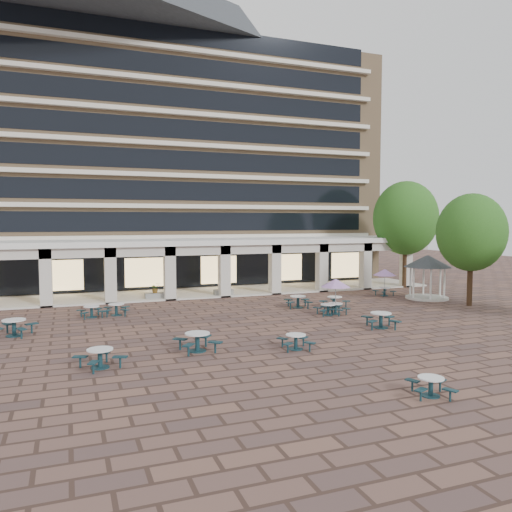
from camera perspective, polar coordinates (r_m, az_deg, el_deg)
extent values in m
plane|color=brown|center=(26.46, -0.06, -8.74)|extent=(120.00, 120.00, 0.00)
cube|color=tan|center=(50.74, -10.44, 9.78)|extent=(40.00, 15.00, 22.00)
cube|color=beige|center=(42.90, -8.47, 2.18)|extent=(36.80, 0.50, 0.35)
cube|color=black|center=(43.10, -8.55, 3.91)|extent=(35.20, 0.05, 1.60)
cube|color=beige|center=(42.90, -8.51, 5.65)|extent=(36.80, 0.50, 0.35)
cube|color=black|center=(43.18, -8.59, 7.36)|extent=(35.20, 0.05, 1.60)
cube|color=beige|center=(43.05, -8.54, 9.11)|extent=(36.80, 0.50, 0.35)
cube|color=black|center=(43.41, -8.63, 10.79)|extent=(35.20, 0.05, 1.60)
cube|color=beige|center=(43.36, -8.58, 12.53)|extent=(36.80, 0.50, 0.35)
cube|color=black|center=(43.80, -8.66, 14.17)|extent=(35.20, 0.05, 1.60)
cube|color=beige|center=(43.83, -8.62, 15.90)|extent=(36.80, 0.50, 0.35)
cube|color=black|center=(44.33, -8.70, 17.48)|extent=(35.20, 0.05, 1.60)
cube|color=beige|center=(44.44, -8.65, 19.18)|extent=(36.80, 0.50, 0.35)
cube|color=black|center=(45.01, -8.74, 20.70)|extent=(35.20, 0.05, 1.60)
cube|color=beige|center=(45.19, -8.69, 22.36)|extent=(36.80, 0.50, 0.35)
cube|color=black|center=(45.83, -8.77, 23.81)|extent=(35.20, 0.05, 1.60)
cube|color=white|center=(40.23, -7.63, 1.64)|extent=(42.00, 6.60, 0.40)
cube|color=beige|center=(37.48, -6.63, 0.79)|extent=(42.00, 0.30, 0.90)
cube|color=black|center=(43.02, -8.42, -1.42)|extent=(38.00, 0.15, 3.20)
cube|color=beige|center=(40.61, -7.58, -4.21)|extent=(42.00, 6.00, 0.12)
cube|color=beige|center=(36.77, -22.89, -2.30)|extent=(0.80, 0.80, 4.00)
cube|color=beige|center=(36.85, -16.31, -2.13)|extent=(0.80, 0.80, 4.00)
cube|color=beige|center=(37.41, -9.85, -1.94)|extent=(0.80, 0.80, 4.00)
cube|color=beige|center=(38.42, -3.65, -1.73)|extent=(0.80, 0.80, 4.00)
cube|color=beige|center=(39.86, 2.16, -1.52)|extent=(0.80, 0.80, 4.00)
cube|color=beige|center=(41.68, 7.52, -1.31)|extent=(0.80, 0.80, 4.00)
cube|color=beige|center=(43.83, 12.39, -1.11)|extent=(0.80, 0.80, 4.00)
cube|color=beige|center=(46.27, 16.77, -0.92)|extent=(0.80, 0.80, 4.00)
cube|color=#FFD88C|center=(41.91, -21.31, -2.07)|extent=(3.20, 0.08, 2.40)
cube|color=#FFD88C|center=(42.33, -12.61, -1.84)|extent=(3.20, 0.08, 2.40)
cube|color=#FFD88C|center=(43.68, -4.27, -1.57)|extent=(3.20, 0.08, 2.40)
cube|color=#FFD88C|center=(45.90, 3.42, -1.30)|extent=(3.20, 0.08, 2.40)
cube|color=#FFD88C|center=(48.86, 10.28, -1.03)|extent=(3.20, 0.08, 2.40)
cylinder|color=#163A44|center=(21.26, -17.37, -12.05)|extent=(0.72, 0.72, 0.04)
cylinder|color=#163A44|center=(21.17, -17.38, -11.23)|extent=(0.18, 0.18, 0.68)
cylinder|color=white|center=(21.07, -17.41, -10.15)|extent=(1.03, 1.03, 0.05)
cube|color=#163A44|center=(21.88, -16.72, -10.41)|extent=(0.48, 0.63, 0.05)
cylinder|color=#163A44|center=(21.94, -16.71, -11.01)|extent=(0.08, 0.08, 0.43)
cube|color=#163A44|center=(21.41, -19.46, -10.79)|extent=(0.63, 0.48, 0.05)
cylinder|color=#163A44|center=(21.47, -19.45, -11.40)|extent=(0.08, 0.08, 0.43)
cube|color=#163A44|center=(20.41, -18.11, -11.49)|extent=(0.48, 0.63, 0.05)
cylinder|color=#163A44|center=(20.48, -18.10, -12.12)|extent=(0.08, 0.08, 0.43)
cube|color=#163A44|center=(20.91, -15.27, -11.06)|extent=(0.63, 0.48, 0.05)
cylinder|color=#163A44|center=(20.97, -15.26, -11.68)|extent=(0.08, 0.08, 0.43)
cylinder|color=#163A44|center=(18.23, 19.32, -14.83)|extent=(0.60, 0.60, 0.03)
cylinder|color=#163A44|center=(18.15, 19.34, -14.03)|extent=(0.15, 0.15, 0.57)
cylinder|color=white|center=(18.05, 19.37, -13.00)|extent=(0.86, 0.86, 0.04)
cube|color=#163A44|center=(18.70, 20.31, -13.22)|extent=(0.53, 0.41, 0.04)
cylinder|color=#163A44|center=(18.76, 20.29, -13.79)|extent=(0.07, 0.07, 0.36)
cube|color=#163A44|center=(18.42, 17.44, -13.42)|extent=(0.41, 0.53, 0.04)
cylinder|color=#163A44|center=(18.48, 17.43, -14.00)|extent=(0.07, 0.07, 0.36)
cube|color=#163A44|center=(17.55, 18.33, -14.31)|extent=(0.53, 0.41, 0.04)
cylinder|color=#163A44|center=(17.62, 18.31, -14.92)|extent=(0.07, 0.07, 0.36)
cube|color=#163A44|center=(17.85, 21.33, -14.08)|extent=(0.41, 0.53, 0.04)
cylinder|color=#163A44|center=(17.91, 21.31, -14.68)|extent=(0.07, 0.07, 0.36)
cylinder|color=#163A44|center=(23.18, 4.57, -10.54)|extent=(0.64, 0.64, 0.04)
cylinder|color=#163A44|center=(23.11, 4.57, -9.86)|extent=(0.17, 0.17, 0.61)
cylinder|color=white|center=(23.03, 4.58, -8.97)|extent=(0.92, 0.92, 0.05)
cube|color=#163A44|center=(23.70, 5.44, -9.26)|extent=(0.56, 0.50, 0.05)
cylinder|color=#163A44|center=(23.75, 5.44, -9.76)|extent=(0.07, 0.07, 0.39)
cube|color=#163A44|center=(23.44, 3.03, -9.40)|extent=(0.50, 0.56, 0.05)
cylinder|color=#163A44|center=(23.49, 3.03, -9.90)|extent=(0.07, 0.07, 0.39)
cube|color=#163A44|center=(22.49, 3.66, -9.98)|extent=(0.56, 0.50, 0.05)
cylinder|color=#163A44|center=(22.54, 3.66, -10.50)|extent=(0.07, 0.07, 0.39)
cube|color=#163A44|center=(22.76, 6.16, -9.83)|extent=(0.50, 0.56, 0.05)
cylinder|color=#163A44|center=(22.81, 6.16, -10.34)|extent=(0.07, 0.07, 0.39)
cylinder|color=#163A44|center=(28.40, 14.07, -7.93)|extent=(0.78, 0.78, 0.04)
cylinder|color=#163A44|center=(28.33, 14.08, -7.24)|extent=(0.20, 0.20, 0.74)
cylinder|color=white|center=(28.25, 14.10, -6.35)|extent=(1.12, 1.12, 0.06)
cube|color=#163A44|center=(29.05, 14.99, -6.73)|extent=(0.69, 0.54, 0.06)
cylinder|color=#163A44|center=(29.09, 14.98, -7.23)|extent=(0.09, 0.09, 0.47)
cube|color=#163A44|center=(28.76, 12.59, -6.80)|extent=(0.54, 0.69, 0.06)
cylinder|color=#163A44|center=(28.81, 12.58, -7.30)|extent=(0.09, 0.09, 0.47)
cube|color=#163A44|center=(27.58, 13.13, -7.27)|extent=(0.69, 0.54, 0.06)
cylinder|color=#163A44|center=(27.63, 13.12, -7.80)|extent=(0.09, 0.09, 0.47)
cube|color=#163A44|center=(27.87, 15.63, -7.20)|extent=(0.54, 0.69, 0.06)
cylinder|color=#163A44|center=(27.92, 15.62, -7.71)|extent=(0.09, 0.09, 0.47)
cylinder|color=#163A44|center=(22.92, -6.70, -10.72)|extent=(0.78, 0.78, 0.04)
cylinder|color=#163A44|center=(22.83, -6.71, -9.87)|extent=(0.20, 0.20, 0.74)
cylinder|color=white|center=(22.73, -6.72, -8.78)|extent=(1.12, 1.12, 0.06)
cube|color=#163A44|center=(23.57, -5.76, -9.12)|extent=(0.64, 0.67, 0.06)
cylinder|color=#163A44|center=(23.63, -5.76, -9.73)|extent=(0.09, 0.09, 0.47)
cube|color=#163A44|center=(23.19, -8.68, -9.36)|extent=(0.67, 0.64, 0.06)
cylinder|color=#163A44|center=(23.26, -8.67, -9.98)|extent=(0.09, 0.09, 0.47)
cube|color=#163A44|center=(22.05, -7.73, -10.06)|extent=(0.64, 0.67, 0.06)
cylinder|color=#163A44|center=(22.11, -7.73, -10.70)|extent=(0.09, 0.09, 0.47)
cube|color=#163A44|center=(22.44, -4.68, -9.78)|extent=(0.67, 0.64, 0.06)
cylinder|color=#163A44|center=(22.50, -4.68, -10.42)|extent=(0.09, 0.09, 0.47)
cylinder|color=#163A44|center=(32.02, 9.05, -6.51)|extent=(0.64, 0.64, 0.04)
cylinder|color=#163A44|center=(31.97, 9.06, -6.02)|extent=(0.16, 0.16, 0.60)
cylinder|color=white|center=(31.91, 9.07, -5.38)|extent=(0.91, 0.91, 0.05)
cube|color=#163A44|center=(32.61, 9.47, -5.65)|extent=(0.54, 0.52, 0.05)
cylinder|color=#163A44|center=(32.65, 9.47, -6.01)|extent=(0.07, 0.07, 0.38)
cube|color=#163A44|center=(32.19, 7.86, -5.76)|extent=(0.52, 0.54, 0.05)
cylinder|color=#163A44|center=(32.22, 7.86, -6.12)|extent=(0.07, 0.07, 0.38)
cube|color=#163A44|center=(31.29, 8.63, -6.05)|extent=(0.54, 0.52, 0.05)
cylinder|color=#163A44|center=(31.33, 8.63, -6.42)|extent=(0.07, 0.07, 0.38)
cube|color=#163A44|center=(31.73, 10.28, -5.92)|extent=(0.52, 0.54, 0.05)
cylinder|color=#163A44|center=(31.77, 10.27, -6.30)|extent=(0.07, 0.07, 0.38)
cylinder|color=gray|center=(31.84, 9.07, -4.62)|extent=(0.05, 0.05, 2.18)
cone|color=#AF7CC6|center=(31.72, 9.09, -3.08)|extent=(1.91, 1.91, 0.50)
cylinder|color=#163A44|center=(31.48, 8.22, -6.68)|extent=(0.65, 0.65, 0.04)
cylinder|color=#163A44|center=(31.43, 8.23, -6.17)|extent=(0.17, 0.17, 0.61)
cylinder|color=white|center=(31.37, 8.23, -5.51)|extent=(0.92, 0.92, 0.05)
cube|color=#163A44|center=(32.07, 8.74, -5.79)|extent=(0.56, 0.52, 0.05)
cylinder|color=#163A44|center=(32.11, 8.74, -6.16)|extent=(0.07, 0.07, 0.39)
cube|color=#163A44|center=(31.70, 7.03, -5.89)|extent=(0.52, 0.56, 0.05)
cylinder|color=#163A44|center=(31.74, 7.02, -6.27)|extent=(0.07, 0.07, 0.39)
cube|color=#163A44|center=(30.76, 7.70, -6.20)|extent=(0.56, 0.52, 0.05)
cylinder|color=#163A44|center=(30.80, 7.69, -6.59)|extent=(0.07, 0.07, 0.39)
cube|color=#163A44|center=(31.14, 9.46, -6.09)|extent=(0.52, 0.56, 0.05)
cylinder|color=#163A44|center=(31.18, 9.45, -6.47)|extent=(0.07, 0.07, 0.39)
cylinder|color=#163A44|center=(28.45, -25.89, -8.19)|extent=(0.79, 0.79, 0.05)
cylinder|color=#163A44|center=(28.38, -25.92, -7.50)|extent=(0.20, 0.20, 0.75)
cylinder|color=white|center=(28.30, -25.94, -6.60)|extent=(1.13, 1.13, 0.06)
cube|color=#163A44|center=(28.68, -24.27, -7.08)|extent=(0.70, 0.56, 0.06)
cylinder|color=#163A44|center=(28.73, -24.25, -7.59)|extent=(0.09, 0.09, 0.48)
cube|color=#163A44|center=(29.17, -26.56, -6.96)|extent=(0.56, 0.70, 0.06)
cylinder|color=#163A44|center=(29.22, -26.54, -7.47)|extent=(0.09, 0.09, 0.48)
cube|color=#163A44|center=(27.55, -25.25, -7.55)|extent=(0.56, 0.70, 0.06)
cylinder|color=#163A44|center=(27.60, -25.23, -8.08)|extent=(0.09, 0.09, 0.48)
cylinder|color=#163A44|center=(32.30, -15.66, -6.52)|extent=(0.67, 0.67, 0.04)
cylinder|color=#163A44|center=(32.25, -15.67, -6.00)|extent=(0.17, 0.17, 0.64)
cylinder|color=white|center=(32.19, -15.69, -5.32)|extent=(0.96, 0.96, 0.05)
cube|color=#163A44|center=(32.74, -14.70, -5.64)|extent=(0.58, 0.54, 0.05)
cylinder|color=#163A44|center=(32.77, -14.70, -6.03)|extent=(0.08, 0.08, 0.40)
cube|color=#163A44|center=(32.78, -16.57, -5.67)|extent=(0.54, 0.58, 0.05)
cylinder|color=#163A44|center=(32.82, -16.56, -6.05)|extent=(0.08, 0.08, 0.40)
cube|color=#163A44|center=(31.74, -16.68, -5.98)|extent=(0.58, 0.54, 0.05)
cylinder|color=#163A44|center=(31.78, -16.67, -6.38)|extent=(0.08, 0.08, 0.40)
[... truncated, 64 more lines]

